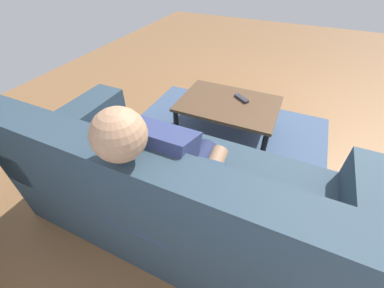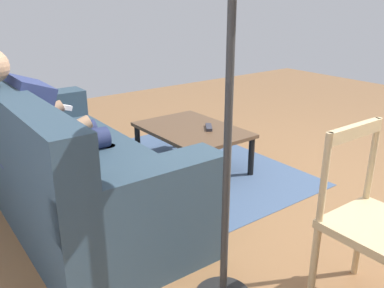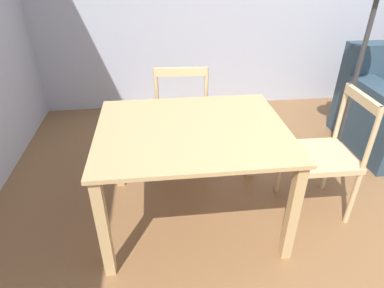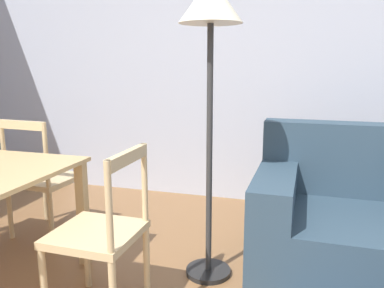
% 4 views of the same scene
% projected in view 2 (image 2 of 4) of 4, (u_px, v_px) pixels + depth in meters
% --- Properties ---
extents(ground_plane, '(8.31, 8.31, 0.00)m').
position_uv_depth(ground_plane, '(349.00, 198.00, 3.09)').
color(ground_plane, brown).
extents(couch, '(2.17, 0.96, 0.91)m').
position_uv_depth(couch, '(65.00, 168.00, 2.80)').
color(couch, '#2D4251').
rests_on(couch, ground_plane).
extents(person_lounging, '(0.59, 0.97, 1.14)m').
position_uv_depth(person_lounging, '(46.00, 129.00, 2.76)').
color(person_lounging, navy).
rests_on(person_lounging, ground_plane).
extents(coffee_table, '(0.94, 0.67, 0.36)m').
position_uv_depth(coffee_table, '(192.00, 133.00, 3.54)').
color(coffee_table, brown).
rests_on(coffee_table, ground_plane).
extents(tv_remote, '(0.17, 0.14, 0.02)m').
position_uv_depth(tv_remote, '(209.00, 127.00, 3.51)').
color(tv_remote, '#2D2D38').
rests_on(tv_remote, coffee_table).
extents(dining_chair_facing_couch, '(0.43, 0.43, 0.89)m').
position_uv_depth(dining_chair_facing_couch, '(374.00, 225.00, 1.88)').
color(dining_chair_facing_couch, '#D1B27F').
rests_on(dining_chair_facing_couch, ground_plane).
extents(area_rug, '(2.00, 1.41, 0.01)m').
position_uv_depth(area_rug, '(192.00, 167.00, 3.64)').
color(area_rug, '#3D5170').
rests_on(area_rug, ground_plane).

